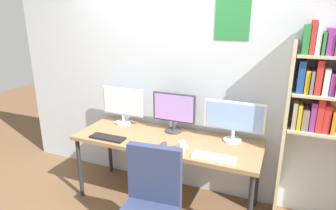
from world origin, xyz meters
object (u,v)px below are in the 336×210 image
at_px(desk, 166,144).
at_px(keyboard_right, 214,157).
at_px(keyboard_left, 108,138).
at_px(monitor_right, 234,119).
at_px(monitor_center, 174,110).
at_px(computer_mouse, 164,144).
at_px(bookshelf, 332,100).
at_px(monitor_left, 122,104).
at_px(coffee_mug, 182,146).

relative_size(desk, keyboard_right, 4.95).
relative_size(desk, keyboard_left, 5.08).
bearing_deg(monitor_right, monitor_center, -180.00).
distance_m(desk, computer_mouse, 0.18).
bearing_deg(bookshelf, monitor_center, -179.27).
xyz_separation_m(monitor_left, computer_mouse, (0.68, -0.37, -0.22)).
bearing_deg(desk, monitor_center, 90.00).
relative_size(monitor_left, computer_mouse, 5.31).
bearing_deg(coffee_mug, bookshelf, 19.17).
distance_m(monitor_right, coffee_mug, 0.60).
bearing_deg(monitor_right, bookshelf, 1.31).
height_order(desk, computer_mouse, computer_mouse).
height_order(monitor_right, computer_mouse, monitor_right).
relative_size(bookshelf, monitor_right, 3.21).
bearing_deg(monitor_center, bookshelf, 0.73).
distance_m(monitor_left, coffee_mug, 0.99).
xyz_separation_m(monitor_right, keyboard_right, (-0.08, -0.44, -0.23)).
height_order(monitor_left, coffee_mug, monitor_left).
distance_m(monitor_center, monitor_right, 0.64).
height_order(keyboard_left, coffee_mug, coffee_mug).
height_order(bookshelf, coffee_mug, bookshelf).
distance_m(desk, bookshelf, 1.58).
relative_size(keyboard_right, computer_mouse, 4.04).
height_order(monitor_center, computer_mouse, monitor_center).
height_order(desk, keyboard_left, keyboard_left).
distance_m(monitor_center, computer_mouse, 0.43).
distance_m(monitor_left, keyboard_right, 1.30).
bearing_deg(monitor_right, desk, -161.66).
relative_size(monitor_left, monitor_right, 0.85).
height_order(keyboard_left, computer_mouse, computer_mouse).
height_order(bookshelf, keyboard_right, bookshelf).
xyz_separation_m(monitor_right, keyboard_left, (-1.20, -0.44, -0.23)).
bearing_deg(monitor_left, keyboard_left, -79.71).
distance_m(monitor_right, keyboard_left, 1.30).
distance_m(monitor_left, keyboard_left, 0.50).
relative_size(monitor_left, coffee_mug, 4.81).
xyz_separation_m(desk, monitor_right, (0.64, 0.21, 0.29)).
bearing_deg(keyboard_right, keyboard_left, 180.00).
relative_size(bookshelf, keyboard_left, 5.08).
bearing_deg(computer_mouse, monitor_right, 31.59).
bearing_deg(keyboard_right, monitor_right, 79.71).
bearing_deg(monitor_center, keyboard_right, -38.30).
xyz_separation_m(computer_mouse, coffee_mug, (0.20, -0.03, 0.03)).
xyz_separation_m(desk, keyboard_left, (-0.56, -0.23, 0.06)).
bearing_deg(desk, monitor_left, 161.66).
distance_m(desk, monitor_right, 0.74).
distance_m(monitor_left, monitor_center, 0.64).
xyz_separation_m(monitor_left, monitor_center, (0.64, -0.00, 0.00)).
bearing_deg(bookshelf, keyboard_right, -152.70).
bearing_deg(desk, bookshelf, 9.03).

